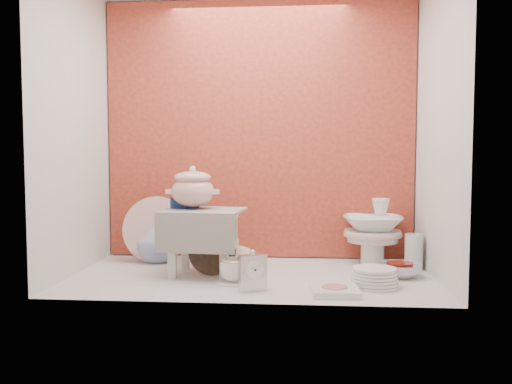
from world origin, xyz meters
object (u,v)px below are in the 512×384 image
dinner_plate_stack (374,277)px  crystal_bowl (400,270)px  mantel_clock (253,271)px  soup_tureen (193,187)px  gold_rim_teacup (234,270)px  floral_platter (156,229)px  plush_pig (238,258)px  blue_white_vase (158,240)px  step_stool (204,242)px  porcelain_tower (373,231)px

dinner_plate_stack → crystal_bowl: (0.15, 0.22, -0.01)m
mantel_clock → crystal_bowl: mantel_clock is taller
soup_tureen → gold_rim_teacup: size_ratio=1.94×
floral_platter → crystal_bowl: bearing=-11.5°
soup_tureen → plush_pig: soup_tureen is taller
blue_white_vase → gold_rim_teacup: (0.49, -0.48, -0.06)m
crystal_bowl → dinner_plate_stack: bearing=-125.4°
soup_tureen → plush_pig: bearing=12.3°
gold_rim_teacup → dinner_plate_stack: gold_rim_teacup is taller
soup_tureen → floral_platter: 0.45m
mantel_clock → floral_platter: bearing=111.2°
step_stool → floral_platter: (-0.32, 0.29, 0.02)m
step_stool → crystal_bowl: step_stool is taller
crystal_bowl → porcelain_tower: size_ratio=0.58×
floral_platter → dinner_plate_stack: size_ratio=1.71×
blue_white_vase → mantel_clock: blue_white_vase is taller
soup_tureen → plush_pig: (0.22, 0.05, -0.37)m
mantel_clock → crystal_bowl: bearing=0.9°
gold_rim_teacup → floral_platter: bearing=136.8°
blue_white_vase → porcelain_tower: (1.20, 0.01, 0.06)m
dinner_plate_stack → crystal_bowl: bearing=54.6°
soup_tureen → gold_rim_teacup: (0.23, -0.21, -0.38)m
plush_pig → dinner_plate_stack: size_ratio=1.11×
floral_platter → crystal_bowl: (1.30, -0.26, -0.15)m
mantel_clock → plush_pig: (-0.11, 0.38, -0.02)m
floral_platter → porcelain_tower: 1.21m
step_stool → blue_white_vase: (-0.31, 0.30, -0.04)m
plush_pig → gold_rim_teacup: (0.01, -0.26, -0.01)m
mantel_clock → crystal_bowl: (0.70, 0.33, -0.06)m
step_stool → plush_pig: size_ratio=1.61×
step_stool → soup_tureen: bearing=156.6°
blue_white_vase → dinner_plate_stack: bearing=-23.5°
dinner_plate_stack → porcelain_tower: (0.06, 0.51, 0.14)m
blue_white_vase → plush_pig: (0.48, -0.22, -0.05)m
step_stool → porcelain_tower: 0.94m
floral_platter → blue_white_vase: (0.01, 0.01, -0.06)m
dinner_plate_stack → porcelain_tower: size_ratio=0.60×
mantel_clock → porcelain_tower: size_ratio=0.49×
soup_tureen → gold_rim_teacup: soup_tureen is taller
step_stool → dinner_plate_stack: step_stool is taller
floral_platter → mantel_clock: 0.85m
blue_white_vase → dinner_plate_stack: (1.14, -0.49, -0.08)m
porcelain_tower → soup_tureen: bearing=-163.2°
gold_rim_teacup → porcelain_tower: (0.71, 0.49, 0.12)m
floral_platter → plush_pig: (0.49, -0.21, -0.11)m
floral_platter → porcelain_tower: floral_platter is taller
soup_tureen → blue_white_vase: bearing=133.2°
soup_tureen → dinner_plate_stack: 1.00m
step_stool → soup_tureen: (-0.06, 0.03, 0.28)m
porcelain_tower → crystal_bowl: bearing=-72.1°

